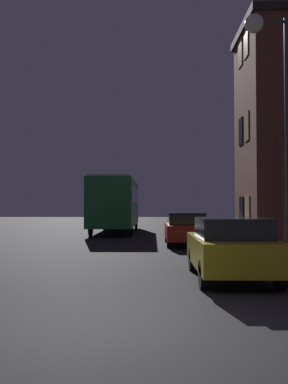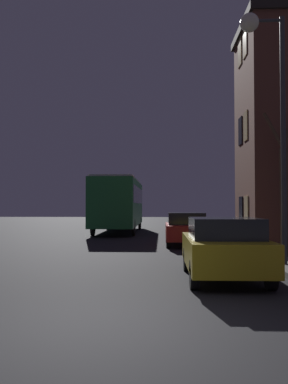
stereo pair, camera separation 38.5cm
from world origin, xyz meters
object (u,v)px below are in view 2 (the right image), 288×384
Objects in this scene: bare_tree at (283,189)px; bus at (119,201)px; streetlamp at (266,77)px; car_near_lane at (224,247)px; car_mid_lane at (186,228)px.

bus is at bearing 114.49° from bare_tree.
bare_tree is 15.96m from bus.
car_near_lane is at bearing -129.74° from streetlamp.
car_near_lane is (-2.35, -3.39, -1.49)m from bare_tree.
streetlamp is 3.60m from bare_tree.
streetlamp reaches higher than car_mid_lane.
bus is at bearing 109.35° from streetlamp.
bus is 2.73× the size of car_near_lane.
car_near_lane is (4.26, -17.91, -1.30)m from bus.
bare_tree is 4.39m from car_near_lane.
streetlamp reaches higher than bare_tree.
bus is 10.00m from car_mid_lane.
bus is 18.45m from car_near_lane.
car_near_lane is at bearing -87.40° from car_mid_lane.
bus is at bearing 103.39° from car_near_lane.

